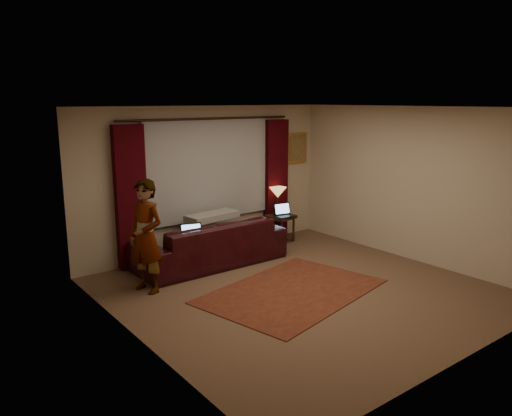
{
  "coord_description": "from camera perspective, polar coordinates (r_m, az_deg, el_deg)",
  "views": [
    {
      "loc": [
        -4.64,
        -5.0,
        2.7
      ],
      "look_at": [
        0.1,
        1.2,
        1.0
      ],
      "focal_mm": 35.0,
      "sensor_mm": 36.0,
      "label": 1
    }
  ],
  "objects": [
    {
      "name": "wall_left",
      "position": [
        5.62,
        -13.76,
        -2.52
      ],
      "size": [
        0.02,
        5.0,
        2.6
      ],
      "primitive_type": "cube",
      "color": "#C3B29A",
      "rests_on": "ground"
    },
    {
      "name": "clothing_pile",
      "position": [
        8.66,
        0.17,
        -1.7
      ],
      "size": [
        0.47,
        0.36,
        0.2
      ],
      "primitive_type": "ellipsoid",
      "rotation": [
        0.0,
        0.0,
        0.01
      ],
      "color": "brown",
      "rests_on": "sofa"
    },
    {
      "name": "end_table",
      "position": [
        9.65,
        2.84,
        -2.35
      ],
      "size": [
        0.52,
        0.52,
        0.53
      ],
      "primitive_type": "cube",
      "rotation": [
        0.0,
        0.0,
        0.15
      ],
      "color": "black",
      "rests_on": "floor"
    },
    {
      "name": "picture_frame",
      "position": [
        10.11,
        4.67,
        6.85
      ],
      "size": [
        0.5,
        0.04,
        0.6
      ],
      "primitive_type": "cube",
      "color": "gold",
      "rests_on": "wall_back"
    },
    {
      "name": "sofa",
      "position": [
        8.31,
        -5.23,
        -3.05
      ],
      "size": [
        2.53,
        1.1,
        1.02
      ],
      "primitive_type": "imported",
      "rotation": [
        0.0,
        0.0,
        3.15
      ],
      "color": "black",
      "rests_on": "floor"
    },
    {
      "name": "laptop_table",
      "position": [
        9.44,
        3.36,
        -0.27
      ],
      "size": [
        0.4,
        0.42,
        0.25
      ],
      "primitive_type": null,
      "rotation": [
        0.0,
        0.0,
        -0.17
      ],
      "color": "black",
      "rests_on": "end_table"
    },
    {
      "name": "wall_front",
      "position": [
        5.46,
        23.45,
        -3.64
      ],
      "size": [
        5.0,
        0.02,
        2.6
      ],
      "primitive_type": "cube",
      "color": "#C3B29A",
      "rests_on": "ground"
    },
    {
      "name": "ceiling",
      "position": [
        6.83,
        5.57,
        11.38
      ],
      "size": [
        5.0,
        5.0,
        0.02
      ],
      "primitive_type": "cube",
      "color": "silver",
      "rests_on": "ground"
    },
    {
      "name": "laptop_sofa",
      "position": [
        7.95,
        -7.25,
        -2.88
      ],
      "size": [
        0.44,
        0.46,
        0.25
      ],
      "primitive_type": null,
      "rotation": [
        0.0,
        0.0,
        -0.3
      ],
      "color": "black",
      "rests_on": "sofa"
    },
    {
      "name": "drape_right",
      "position": [
        9.73,
        2.29,
        3.29
      ],
      "size": [
        0.5,
        0.14,
        2.3
      ],
      "primitive_type": "cube",
      "color": "#34030A",
      "rests_on": "floor"
    },
    {
      "name": "person",
      "position": [
        7.21,
        -12.45,
        -3.19
      ],
      "size": [
        0.6,
        0.6,
        1.63
      ],
      "primitive_type": "imported",
      "rotation": [
        0.0,
        0.0,
        -1.27
      ],
      "color": "gray",
      "rests_on": "floor"
    },
    {
      "name": "curtain_rod",
      "position": [
        8.74,
        -5.35,
        10.13
      ],
      "size": [
        0.04,
        0.04,
        3.4
      ],
      "primitive_type": "cylinder",
      "color": "#301E10",
      "rests_on": "wall_back"
    },
    {
      "name": "floor",
      "position": [
        7.35,
        5.14,
        -9.39
      ],
      "size": [
        5.0,
        5.0,
        0.01
      ],
      "primitive_type": "cube",
      "color": "brown",
      "rests_on": "ground"
    },
    {
      "name": "tiffany_lamp",
      "position": [
        9.59,
        2.49,
        0.82
      ],
      "size": [
        0.36,
        0.36,
        0.53
      ],
      "primitive_type": null,
      "rotation": [
        0.0,
        0.0,
        -0.08
      ],
      "color": "olive",
      "rests_on": "end_table"
    },
    {
      "name": "throw_blanket",
      "position": [
        8.48,
        -5.05,
        0.85
      ],
      "size": [
        0.98,
        0.49,
        0.11
      ],
      "primitive_type": "cube",
      "rotation": [
        0.0,
        0.0,
        0.12
      ],
      "color": "gray",
      "rests_on": "sofa"
    },
    {
      "name": "area_rug",
      "position": [
        7.29,
        4.15,
        -9.45
      ],
      "size": [
        2.88,
        2.23,
        0.01
      ],
      "primitive_type": "cube",
      "rotation": [
        0.0,
        0.0,
        0.22
      ],
      "color": "#602A1B",
      "rests_on": "floor"
    },
    {
      "name": "drape_left",
      "position": [
        8.18,
        -14.11,
        1.19
      ],
      "size": [
        0.5,
        0.14,
        2.3
      ],
      "primitive_type": "cube",
      "color": "#34030A",
      "rests_on": "floor"
    },
    {
      "name": "sheer_curtain",
      "position": [
        8.86,
        -5.41,
        4.44
      ],
      "size": [
        2.5,
        0.05,
        1.8
      ],
      "primitive_type": "cube",
      "color": "#9FA0A7",
      "rests_on": "wall_back"
    },
    {
      "name": "wall_back",
      "position": [
        8.94,
        -5.59,
        3.21
      ],
      "size": [
        5.0,
        0.02,
        2.6
      ],
      "primitive_type": "cube",
      "color": "#C3B29A",
      "rests_on": "ground"
    },
    {
      "name": "wall_right",
      "position": [
        8.83,
        17.37,
        2.6
      ],
      "size": [
        0.02,
        5.0,
        2.6
      ],
      "primitive_type": "cube",
      "color": "#C3B29A",
      "rests_on": "ground"
    }
  ]
}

